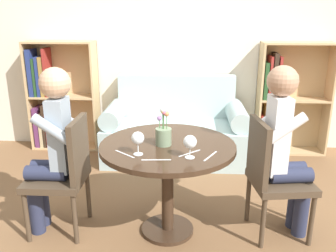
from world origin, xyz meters
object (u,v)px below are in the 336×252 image
bookshelf_right (283,100)px  wine_glass_left (138,139)px  couch (175,131)px  chair_right (272,174)px  person_left (51,146)px  person_right (286,148)px  flower_vase (163,134)px  chair_left (65,171)px  wine_glass_right (190,143)px  bookshelf_left (55,96)px

bookshelf_right → wine_glass_left: (-1.45, -1.98, 0.20)m
couch → bookshelf_right: size_ratio=1.22×
chair_right → person_left: size_ratio=0.71×
person_right → flower_vase: bearing=86.4°
bookshelf_right → chair_left: bookshelf_right is taller
bookshelf_right → wine_glass_right: bearing=-118.7°
bookshelf_left → chair_right: bookshelf_left is taller
chair_left → person_left: 0.22m
person_left → wine_glass_right: 1.04m
chair_left → bookshelf_right: bearing=131.3°
person_left → wine_glass_left: bearing=73.7°
wine_glass_right → person_right: bearing=22.8°
chair_left → person_left: bearing=-89.9°
wine_glass_left → chair_right: bearing=13.9°
bookshelf_right → chair_right: size_ratio=1.45×
bookshelf_right → wine_glass_left: bookshelf_right is taller
couch → wine_glass_right: couch is taller
couch → wine_glass_left: 1.80m
bookshelf_left → flower_vase: size_ratio=4.77×
wine_glass_left → wine_glass_right: bearing=-5.9°
bookshelf_left → chair_left: (0.72, -1.79, -0.15)m
bookshelf_left → chair_left: bookshelf_left is taller
chair_left → wine_glass_right: (0.92, -0.23, 0.33)m
bookshelf_left → wine_glass_left: bookshelf_left is taller
chair_left → flower_vase: size_ratio=3.29×
wine_glass_right → chair_left: bearing=166.1°
bookshelf_left → person_right: size_ratio=1.01×
bookshelf_left → wine_glass_left: 2.38m
bookshelf_right → flower_vase: size_ratio=4.77×
chair_left → wine_glass_left: size_ratio=5.69×
couch → flower_vase: (-0.03, -1.52, 0.49)m
bookshelf_left → person_right: bookshelf_left is taller
person_left → person_right: (1.70, 0.06, 0.00)m
couch → person_left: size_ratio=1.26×
person_left → flower_vase: bearing=89.5°
couch → chair_left: (-0.77, -1.52, 0.18)m
wine_glass_left → bookshelf_right: bearing=53.9°
chair_right → wine_glass_left: chair_right is taller
wine_glass_right → chair_right: bearing=24.0°
bookshelf_left → person_left: bearing=-70.5°
person_left → person_right: 1.70m
couch → wine_glass_left: couch is taller
chair_left → flower_vase: (0.74, -0.00, 0.31)m
person_left → flower_vase: 0.83m
bookshelf_left → flower_vase: 2.31m
wine_glass_left → flower_vase: 0.25m
wine_glass_left → flower_vase: flower_vase is taller
bookshelf_right → flower_vase: 2.22m
bookshelf_right → wine_glass_left: size_ratio=8.26×
person_right → wine_glass_left: (-1.03, -0.26, 0.14)m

